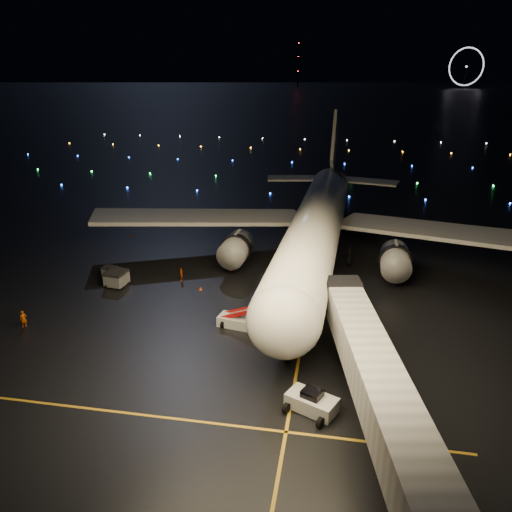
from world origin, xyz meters
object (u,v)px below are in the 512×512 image
(pushback_tug, at_px, (312,400))
(baggage_cart_2, at_px, (111,272))
(crew_c, at_px, (181,274))
(baggage_cart_1, at_px, (119,277))
(belt_loader, at_px, (241,312))
(baggage_cart_0, at_px, (115,280))
(crew_a, at_px, (23,319))
(airliner, at_px, (320,194))

(pushback_tug, height_order, baggage_cart_2, pushback_tug)
(pushback_tug, distance_m, crew_c, 28.45)
(crew_c, relative_size, baggage_cart_1, 0.72)
(baggage_cart_2, bearing_deg, belt_loader, -15.77)
(baggage_cart_0, bearing_deg, baggage_cart_1, 98.46)
(baggage_cart_1, bearing_deg, crew_a, -95.92)
(pushback_tug, bearing_deg, airliner, 117.31)
(crew_a, bearing_deg, belt_loader, -42.72)
(belt_loader, distance_m, crew_a, 21.95)
(belt_loader, height_order, crew_a, belt_loader)
(airliner, relative_size, baggage_cart_1, 28.97)
(crew_c, bearing_deg, crew_a, -56.05)
(crew_a, bearing_deg, baggage_cart_0, 13.16)
(crew_c, distance_m, baggage_cart_1, 7.52)
(belt_loader, height_order, baggage_cart_2, belt_loader)
(airliner, height_order, baggage_cart_2, airliner)
(airliner, relative_size, crew_a, 35.93)
(belt_loader, bearing_deg, baggage_cart_1, 165.07)
(belt_loader, relative_size, baggage_cart_0, 3.12)
(baggage_cart_0, xyz_separation_m, baggage_cart_1, (0.00, 1.08, -0.01))
(belt_loader, relative_size, crew_a, 3.92)
(belt_loader, xyz_separation_m, crew_c, (-9.64, 10.34, -0.88))
(crew_a, distance_m, baggage_cart_0, 11.78)
(baggage_cart_0, relative_size, baggage_cart_1, 1.01)
(pushback_tug, bearing_deg, belt_loader, 148.06)
(crew_a, relative_size, baggage_cart_0, 0.80)
(pushback_tug, distance_m, baggage_cart_1, 31.82)
(baggage_cart_2, bearing_deg, crew_a, -91.94)
(baggage_cart_0, bearing_deg, crew_a, -105.47)
(airliner, xyz_separation_m, baggage_cart_2, (-24.88, -12.24, -8.13))
(belt_loader, bearing_deg, crew_c, 143.56)
(airliner, bearing_deg, crew_c, -142.66)
(pushback_tug, relative_size, baggage_cart_1, 1.75)
(crew_a, relative_size, baggage_cart_2, 0.96)
(airliner, xyz_separation_m, crew_a, (-27.96, -25.48, -8.03))
(crew_a, relative_size, crew_c, 1.12)
(pushback_tug, relative_size, baggage_cart_0, 1.72)
(baggage_cart_2, bearing_deg, baggage_cart_0, -44.11)
(crew_c, relative_size, baggage_cart_0, 0.71)
(airliner, height_order, belt_loader, airliner)
(pushback_tug, relative_size, crew_a, 2.17)
(airliner, height_order, crew_a, airliner)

